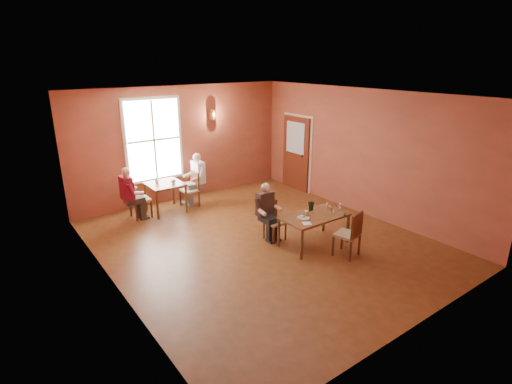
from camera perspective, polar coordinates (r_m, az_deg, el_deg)
ground at (r=8.41m, az=0.81°, el=-7.15°), size 6.00×7.00×0.01m
wall_back at (r=10.79m, az=-10.47°, el=6.82°), size 6.00×0.04×3.00m
wall_front at (r=5.65m, az=22.85°, el=-5.40°), size 6.00×0.04×3.00m
wall_left at (r=6.60m, az=-20.44°, el=-1.68°), size 0.04×7.00×3.00m
wall_right at (r=9.91m, az=14.92°, el=5.45°), size 0.04×7.00×3.00m
ceiling at (r=7.59m, az=0.92°, el=13.68°), size 6.00×7.00×0.04m
window at (r=10.39m, az=-14.40°, el=7.22°), size 1.36×0.10×1.96m
door at (r=11.51m, az=5.68°, el=5.48°), size 0.12×1.04×2.10m
wall_sconce at (r=11.00m, az=-6.18°, el=10.94°), size 0.16×0.16×0.28m
main_table at (r=8.27m, az=8.24°, el=-5.37°), size 1.36×0.77×0.64m
chair_diner_main at (r=8.37m, az=2.70°, el=-4.23°), size 0.36×0.36×0.81m
diner_main at (r=8.28m, az=2.85°, el=-3.17°), size 0.47×0.47×1.17m
chair_empty at (r=7.88m, az=12.89°, el=-5.80°), size 0.50×0.50×0.92m
plate_food at (r=7.98m, az=6.80°, el=-3.61°), size 0.27×0.27×0.03m
sandwich at (r=8.05m, az=7.19°, el=-3.14°), size 0.10×0.10×0.10m
goblet_a at (r=8.49m, az=10.29°, el=-1.90°), size 0.07×0.07×0.17m
goblet_b at (r=8.43m, az=11.83°, el=-2.11°), size 0.08×0.08×0.18m
goblet_c at (r=8.20m, az=10.83°, el=-2.70°), size 0.09×0.09×0.16m
menu_stand at (r=8.35m, az=7.88°, el=-2.03°), size 0.11×0.06×0.19m
knife at (r=7.93m, az=9.37°, el=-3.97°), size 0.18×0.05×0.00m
napkin at (r=7.73m, az=7.29°, el=-4.47°), size 0.22×0.22×0.01m
sunglasses at (r=8.28m, az=12.54°, el=-3.14°), size 0.12×0.11×0.02m
second_table at (r=10.14m, az=-12.76°, el=-0.76°), size 0.83×0.83×0.73m
chair_diner_white at (r=10.37m, az=-9.52°, el=0.36°), size 0.39×0.39×0.89m
diner_white at (r=10.32m, az=-9.43°, el=1.46°), size 0.52×0.52×1.30m
chair_diner_maroon at (r=9.89m, az=-16.23°, el=-0.90°), size 0.42×0.42×0.95m
diner_maroon at (r=9.83m, az=-16.48°, el=-0.06°), size 0.51×0.51×1.26m
cup_a at (r=9.97m, az=-11.73°, el=1.47°), size 0.12×0.12×0.09m
cup_b at (r=10.04m, az=-13.98°, el=1.42°), size 0.11×0.11×0.09m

